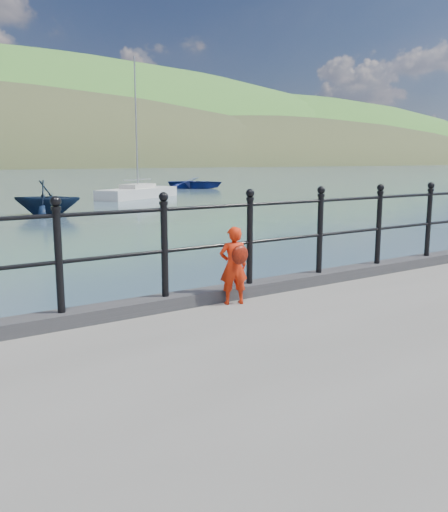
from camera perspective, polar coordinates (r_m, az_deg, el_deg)
ground at (r=7.04m, az=-2.16°, el=-12.41°), size 600.00×600.00×0.00m
kerb at (r=6.58m, az=-1.53°, el=-4.16°), size 60.00×0.30×0.15m
railing at (r=6.44m, az=-1.56°, el=2.31°), size 18.11×0.11×1.20m
child at (r=6.38m, az=1.05°, el=-0.93°), size 0.39×0.35×0.93m
launch_blue at (r=51.52m, az=-2.98°, el=7.70°), size 6.14×6.16×1.05m
launch_navy at (r=28.08m, az=-18.15°, el=5.86°), size 4.27×4.16×1.71m
sailboat_near at (r=38.98m, az=-9.05°, el=6.53°), size 7.26×5.32×9.78m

